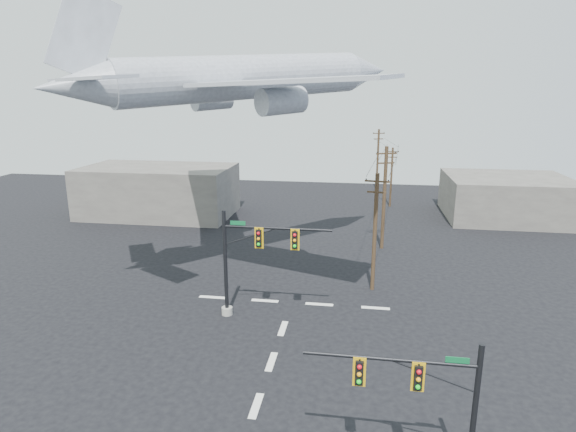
% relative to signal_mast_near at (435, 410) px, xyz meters
% --- Properties ---
extents(ground, '(120.00, 120.00, 0.00)m').
position_rel_signal_mast_near_xyz_m(ground, '(-7.71, 3.73, -3.37)').
color(ground, black).
rests_on(ground, ground).
extents(lane_markings, '(14.00, 21.20, 0.01)m').
position_rel_signal_mast_near_xyz_m(lane_markings, '(-7.71, 9.07, -3.36)').
color(lane_markings, white).
rests_on(lane_markings, ground).
extents(signal_mast_near, '(6.70, 0.68, 6.20)m').
position_rel_signal_mast_near_xyz_m(signal_mast_near, '(0.00, 0.00, 0.00)').
color(signal_mast_near, '#99988B').
rests_on(signal_mast_near, ground).
extents(signal_mast_far, '(7.45, 0.81, 7.39)m').
position_rel_signal_mast_near_xyz_m(signal_mast_far, '(-10.29, 13.11, 0.62)').
color(signal_mast_far, '#99988B').
rests_on(signal_mast_far, ground).
extents(utility_pole_a, '(1.82, 0.44, 9.11)m').
position_rel_signal_mast_near_xyz_m(utility_pole_a, '(-1.90, 19.07, 1.40)').
color(utility_pole_a, '#4A351F').
rests_on(utility_pole_a, ground).
extents(utility_pole_b, '(1.94, 0.79, 9.94)m').
position_rel_signal_mast_near_xyz_m(utility_pole_b, '(-0.84, 29.49, 1.84)').
color(utility_pole_b, '#4A351F').
rests_on(utility_pole_b, ground).
extents(utility_pole_c, '(1.60, 0.27, 7.83)m').
position_rel_signal_mast_near_xyz_m(utility_pole_c, '(0.81, 47.53, 0.73)').
color(utility_pole_c, '#4A351F').
rests_on(utility_pole_c, ground).
extents(utility_pole_d, '(1.84, 0.79, 9.26)m').
position_rel_signal_mast_near_xyz_m(utility_pole_d, '(-0.69, 59.62, 1.48)').
color(utility_pole_d, '#4A351F').
rests_on(utility_pole_d, ground).
extents(power_lines, '(4.27, 40.55, 0.96)m').
position_rel_signal_mast_near_xyz_m(power_lines, '(-0.34, 39.36, 4.92)').
color(power_lines, black).
extents(airliner, '(24.64, 24.55, 7.98)m').
position_rel_signal_mast_near_xyz_m(airliner, '(-11.90, 20.51, 12.46)').
color(airliner, silver).
extents(building_left, '(18.00, 10.00, 6.00)m').
position_rel_signal_mast_near_xyz_m(building_left, '(-27.71, 38.73, -0.37)').
color(building_left, slate).
rests_on(building_left, ground).
extents(building_right, '(14.00, 12.00, 5.00)m').
position_rel_signal_mast_near_xyz_m(building_right, '(14.29, 43.73, -0.87)').
color(building_right, slate).
rests_on(building_right, ground).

